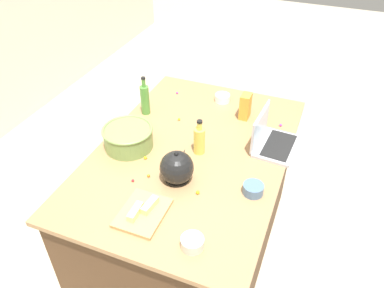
# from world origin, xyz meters

# --- Properties ---
(ground_plane) EXTENTS (12.00, 12.00, 0.00)m
(ground_plane) POSITION_xyz_m (0.00, 0.00, 0.00)
(ground_plane) COLOR #B7A88E
(island_counter) EXTENTS (1.58, 1.07, 0.90)m
(island_counter) POSITION_xyz_m (0.00, 0.00, 0.45)
(island_counter) COLOR #4C331E
(island_counter) RESTS_ON ground
(laptop) EXTENTS (0.32, 0.25, 0.22)m
(laptop) POSITION_xyz_m (0.22, -0.42, 0.95)
(laptop) COLOR #B7B7BC
(laptop) RESTS_ON island_counter
(mixing_bowl_large) EXTENTS (0.30, 0.30, 0.13)m
(mixing_bowl_large) POSITION_xyz_m (-0.10, 0.36, 0.97)
(mixing_bowl_large) COLOR #72934C
(mixing_bowl_large) RESTS_ON island_counter
(bottle_olive) EXTENTS (0.06, 0.06, 0.26)m
(bottle_olive) POSITION_xyz_m (0.26, 0.43, 1.01)
(bottle_olive) COLOR #4C8C38
(bottle_olive) RESTS_ON island_counter
(bottle_oil) EXTENTS (0.07, 0.07, 0.22)m
(bottle_oil) POSITION_xyz_m (0.01, -0.04, 0.99)
(bottle_oil) COLOR #DBC64C
(bottle_oil) RESTS_ON island_counter
(kettle) EXTENTS (0.21, 0.18, 0.20)m
(kettle) POSITION_xyz_m (-0.25, -0.01, 0.98)
(kettle) COLOR black
(kettle) RESTS_ON island_counter
(cutting_board) EXTENTS (0.26, 0.21, 0.02)m
(cutting_board) POSITION_xyz_m (-0.54, 0.04, 0.91)
(cutting_board) COLOR tan
(cutting_board) RESTS_ON island_counter
(butter_stick_left) EXTENTS (0.11, 0.05, 0.04)m
(butter_stick_left) POSITION_xyz_m (-0.51, 0.02, 0.94)
(butter_stick_left) COLOR #F4E58C
(butter_stick_left) RESTS_ON cutting_board
(butter_stick_right) EXTENTS (0.11, 0.04, 0.04)m
(butter_stick_right) POSITION_xyz_m (-0.57, 0.06, 0.94)
(butter_stick_right) COLOR #F4E58C
(butter_stick_right) RESTS_ON cutting_board
(ramekin_small) EXTENTS (0.10, 0.10, 0.05)m
(ramekin_small) POSITION_xyz_m (0.59, 0.01, 0.93)
(ramekin_small) COLOR white
(ramekin_small) RESTS_ON island_counter
(ramekin_medium) EXTENTS (0.10, 0.10, 0.05)m
(ramekin_medium) POSITION_xyz_m (-0.63, -0.25, 0.93)
(ramekin_medium) COLOR beige
(ramekin_medium) RESTS_ON island_counter
(ramekin_wide) EXTENTS (0.11, 0.11, 0.05)m
(ramekin_wide) POSITION_xyz_m (-0.20, -0.42, 0.93)
(ramekin_wide) COLOR slate
(ramekin_wide) RESTS_ON island_counter
(candy_bag) EXTENTS (0.09, 0.06, 0.17)m
(candy_bag) POSITION_xyz_m (0.45, -0.19, 0.99)
(candy_bag) COLOR gold
(candy_bag) RESTS_ON island_counter
(candy_0) EXTENTS (0.02, 0.02, 0.02)m
(candy_0) POSITION_xyz_m (-0.14, 0.03, 0.91)
(candy_0) COLOR yellow
(candy_0) RESTS_ON island_counter
(candy_1) EXTENTS (0.01, 0.01, 0.01)m
(candy_1) POSITION_xyz_m (0.57, 0.34, 0.91)
(candy_1) COLOR #CC3399
(candy_1) RESTS_ON island_counter
(candy_2) EXTENTS (0.02, 0.02, 0.02)m
(candy_2) POSITION_xyz_m (-0.29, 0.13, 0.91)
(candy_2) COLOR orange
(candy_2) RESTS_ON island_counter
(candy_3) EXTENTS (0.02, 0.02, 0.02)m
(candy_3) POSITION_xyz_m (-0.31, -0.16, 0.91)
(candy_3) COLOR yellow
(candy_3) RESTS_ON island_counter
(candy_4) EXTENTS (0.02, 0.02, 0.02)m
(candy_4) POSITION_xyz_m (0.26, 0.19, 0.91)
(candy_4) COLOR yellow
(candy_4) RESTS_ON island_counter
(candy_5) EXTENTS (0.01, 0.01, 0.01)m
(candy_5) POSITION_xyz_m (-0.36, 0.20, 0.91)
(candy_5) COLOR red
(candy_5) RESTS_ON island_counter
(candy_6) EXTENTS (0.02, 0.02, 0.02)m
(candy_6) POSITION_xyz_m (0.16, 0.03, 0.91)
(candy_6) COLOR orange
(candy_6) RESTS_ON island_counter
(candy_7) EXTENTS (0.02, 0.02, 0.02)m
(candy_7) POSITION_xyz_m (0.44, -0.43, 0.91)
(candy_7) COLOR #CC3399
(candy_7) RESTS_ON island_counter
(candy_8) EXTENTS (0.02, 0.02, 0.02)m
(candy_8) POSITION_xyz_m (-0.17, 0.22, 0.91)
(candy_8) COLOR yellow
(candy_8) RESTS_ON island_counter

